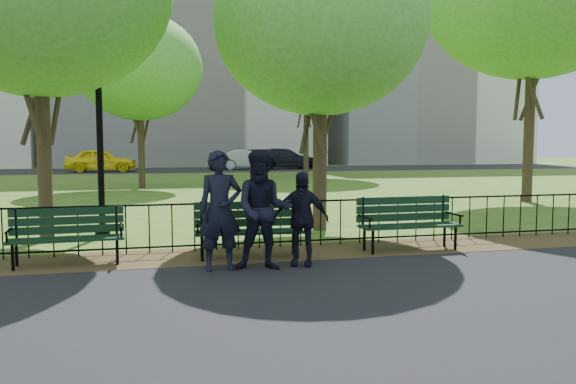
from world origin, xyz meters
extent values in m
plane|color=#3A5917|center=(0.00, 0.00, 0.00)|extent=(120.00, 120.00, 0.00)
cube|color=black|center=(0.00, -3.40, 0.01)|extent=(60.00, 9.20, 0.01)
cube|color=#392917|center=(0.00, 1.50, 0.01)|extent=(60.00, 1.60, 0.01)
cube|color=black|center=(0.00, 35.00, 0.01)|extent=(70.00, 9.00, 0.01)
cylinder|color=black|center=(0.00, 2.00, 0.88)|extent=(24.00, 0.04, 0.04)
cylinder|color=black|center=(0.00, 2.00, 0.12)|extent=(24.00, 0.04, 0.04)
cylinder|color=black|center=(0.00, 2.00, 0.45)|extent=(0.02, 0.02, 0.90)
cube|color=silver|center=(2.00, 48.00, 15.00)|extent=(24.00, 15.00, 30.00)
cube|color=silver|center=(26.00, 48.00, 12.00)|extent=(20.00, 15.00, 24.00)
cube|color=black|center=(-0.14, 1.16, 0.46)|extent=(1.88, 0.62, 0.04)
cube|color=black|center=(-0.12, 1.43, 0.82)|extent=(1.85, 0.16, 0.46)
cylinder|color=black|center=(-0.95, 1.03, 0.23)|extent=(0.05, 0.05, 0.46)
cylinder|color=black|center=(0.65, 0.92, 0.23)|extent=(0.05, 0.05, 0.46)
cylinder|color=black|center=(-0.93, 1.40, 0.23)|extent=(0.05, 0.05, 0.46)
cylinder|color=black|center=(0.67, 1.29, 0.23)|extent=(0.05, 0.05, 0.46)
cylinder|color=black|center=(-1.01, 1.22, 0.65)|extent=(0.08, 0.58, 0.04)
cylinder|color=black|center=(0.73, 1.10, 0.65)|extent=(0.08, 0.58, 0.04)
ellipsoid|color=black|center=(-0.71, 1.10, 0.73)|extent=(0.47, 0.34, 0.50)
cube|color=black|center=(-3.08, 1.25, 0.44)|extent=(1.80, 0.57, 0.04)
cube|color=black|center=(-3.10, 1.51, 0.78)|extent=(1.77, 0.14, 0.44)
cylinder|color=black|center=(-3.84, 1.03, 0.22)|extent=(0.05, 0.05, 0.44)
cylinder|color=black|center=(-2.31, 1.12, 0.22)|extent=(0.05, 0.05, 0.44)
cylinder|color=black|center=(-3.86, 1.38, 0.22)|extent=(0.05, 0.05, 0.44)
cylinder|color=black|center=(-2.33, 1.47, 0.22)|extent=(0.05, 0.05, 0.44)
cylinder|color=black|center=(-3.92, 1.20, 0.62)|extent=(0.07, 0.55, 0.04)
cylinder|color=black|center=(-2.25, 1.30, 0.62)|extent=(0.07, 0.55, 0.04)
cube|color=black|center=(2.83, 1.10, 0.47)|extent=(1.90, 0.55, 0.04)
cube|color=black|center=(2.83, 1.38, 0.84)|extent=(1.89, 0.08, 0.47)
cylinder|color=black|center=(2.02, 0.89, 0.24)|extent=(0.05, 0.05, 0.47)
cylinder|color=black|center=(3.66, 0.93, 0.24)|extent=(0.05, 0.05, 0.47)
cylinder|color=black|center=(2.01, 1.27, 0.24)|extent=(0.05, 0.05, 0.47)
cylinder|color=black|center=(3.65, 1.31, 0.24)|extent=(0.05, 0.05, 0.47)
cylinder|color=black|center=(1.94, 1.08, 0.66)|extent=(0.06, 0.59, 0.04)
cylinder|color=black|center=(3.72, 1.12, 0.66)|extent=(0.06, 0.59, 0.04)
cylinder|color=black|center=(-2.77, 4.15, 0.09)|extent=(0.31, 0.31, 0.18)
cylinder|color=black|center=(-2.77, 4.15, 1.78)|extent=(0.13, 0.13, 3.55)
cube|color=beige|center=(-2.77, 4.15, 3.66)|extent=(0.24, 0.24, 0.33)
cone|color=black|center=(-2.77, 4.15, 3.88)|extent=(0.36, 0.36, 0.13)
cylinder|color=#2D2116|center=(-3.86, 4.11, 1.58)|extent=(0.29, 0.29, 3.17)
cylinder|color=#2D2116|center=(2.00, 4.02, 1.42)|extent=(0.32, 0.32, 2.84)
ellipsoid|color=#41942C|center=(2.00, 4.02, 4.63)|extent=(4.78, 4.78, 4.07)
cylinder|color=#2D2116|center=(10.72, 8.35, 2.26)|extent=(0.35, 0.35, 4.51)
cylinder|color=#2D2116|center=(-2.11, 17.58, 1.63)|extent=(0.30, 0.30, 3.27)
ellipsoid|color=#41942C|center=(-2.11, 17.58, 5.33)|extent=(5.51, 5.51, 4.68)
cylinder|color=#2D2116|center=(7.44, 24.48, 2.40)|extent=(0.31, 0.31, 4.80)
ellipsoid|color=#41942C|center=(7.44, 24.48, 7.83)|extent=(8.08, 8.08, 6.87)
imported|color=black|center=(-0.73, 0.38, 0.94)|extent=(0.69, 0.46, 1.85)
imported|color=black|center=(-0.08, 0.24, 0.95)|extent=(0.99, 0.66, 1.87)
imported|color=black|center=(0.57, 0.40, 0.77)|extent=(0.96, 0.67, 1.51)
imported|color=yellow|center=(-5.08, 33.38, 0.83)|extent=(4.91, 2.17, 1.64)
imported|color=#A4A7AB|center=(5.53, 34.71, 0.78)|extent=(4.72, 1.77, 1.54)
imported|color=black|center=(8.53, 34.79, 0.82)|extent=(5.80, 2.98, 1.61)
camera|label=1|loc=(-1.77, -8.21, 1.96)|focal=35.00mm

